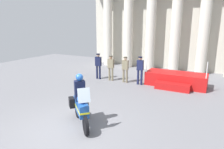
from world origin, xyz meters
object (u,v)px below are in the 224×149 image
at_px(officer_in_row_0, 98,64).
at_px(officer_in_row_3, 140,68).
at_px(motorcycle_with_rider, 81,104).
at_px(officer_in_row_1, 111,66).
at_px(officer_in_row_2, 125,68).
at_px(reviewing_stand, 176,80).

distance_m(officer_in_row_0, officer_in_row_3, 2.94).
height_order(officer_in_row_3, motorcycle_with_rider, motorcycle_with_rider).
bearing_deg(officer_in_row_3, officer_in_row_1, -3.81).
height_order(officer_in_row_2, officer_in_row_3, officer_in_row_3).
distance_m(reviewing_stand, officer_in_row_1, 4.08).
bearing_deg(officer_in_row_0, officer_in_row_2, 177.02).
xyz_separation_m(officer_in_row_2, officer_in_row_3, (0.98, -0.02, 0.05)).
bearing_deg(officer_in_row_3, officer_in_row_0, -3.64).
bearing_deg(officer_in_row_0, officer_in_row_1, 176.71).
bearing_deg(officer_in_row_0, motorcycle_with_rider, 112.13).
xyz_separation_m(officer_in_row_3, motorcycle_with_rider, (-0.12, -5.79, -0.22)).
relative_size(officer_in_row_0, officer_in_row_1, 1.04).
xyz_separation_m(officer_in_row_0, officer_in_row_1, (0.95, 0.01, -0.04)).
height_order(reviewing_stand, officer_in_row_3, officer_in_row_3).
bearing_deg(officer_in_row_3, reviewing_stand, -164.40).
relative_size(reviewing_stand, officer_in_row_2, 2.11).
height_order(officer_in_row_1, motorcycle_with_rider, motorcycle_with_rider).
relative_size(officer_in_row_1, officer_in_row_3, 0.95).
bearing_deg(motorcycle_with_rider, officer_in_row_0, 158.61).
height_order(officer_in_row_1, officer_in_row_3, officer_in_row_3).
xyz_separation_m(officer_in_row_0, officer_in_row_2, (1.95, 0.03, -0.04)).
distance_m(reviewing_stand, officer_in_row_2, 3.10).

